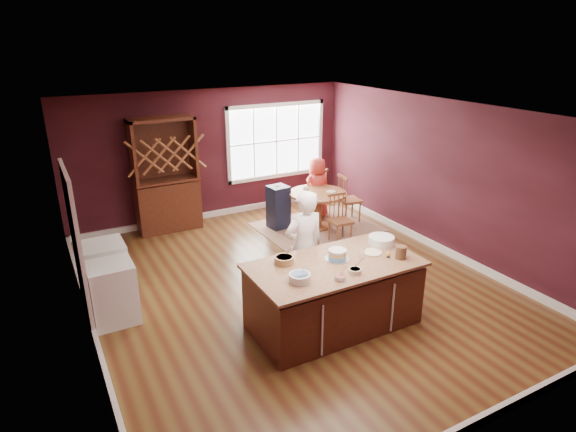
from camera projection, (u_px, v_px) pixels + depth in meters
The scene contains 28 objects.
room_shell at pixel (293, 204), 7.14m from camera, with size 7.00×7.00×7.00m.
window at pixel (276, 141), 10.61m from camera, with size 2.36×0.10×1.66m, color white, non-canonical shape.
doorway at pixel (77, 249), 6.43m from camera, with size 0.08×1.26×2.13m, color white, non-canonical shape.
kitchen_island at pixel (333, 296), 6.43m from camera, with size 2.26×1.18×0.92m.
dining_table at pixel (318, 203), 9.68m from camera, with size 1.16×1.16×0.75m.
baker at pixel (304, 247), 6.89m from camera, with size 0.62×0.41×1.71m, color white.
layer_cake at pixel (337, 254), 6.35m from camera, with size 0.34×0.34×0.14m, color silver, non-canonical shape.
bowl_blue at pixel (300, 278), 5.78m from camera, with size 0.27×0.27×0.10m, color silver.
bowl_yellow at pixel (284, 260), 6.24m from camera, with size 0.26×0.26×0.10m, color tan.
bowl_pink at pixel (340, 278), 5.82m from camera, with size 0.15×0.15×0.05m, color silver.
bowl_olive at pixel (355, 271), 5.99m from camera, with size 0.16×0.16×0.06m, color beige.
drinking_glass at pixel (362, 253), 6.37m from camera, with size 0.07×0.07×0.14m, color white.
dinner_plate at pixel (372, 252), 6.55m from camera, with size 0.25×0.25×0.02m, color #F6F0CB.
white_tub at pixel (381, 241), 6.79m from camera, with size 0.36×0.36×0.12m, color white.
stoneware_crock at pixel (401, 252), 6.37m from camera, with size 0.15×0.15×0.18m, color #4E2D1F.
toy_figurine at pixel (388, 255), 6.40m from camera, with size 0.05×0.05×0.08m, color yellow, non-canonical shape.
rug at pixel (317, 227), 9.87m from camera, with size 2.31×1.79×0.01m, color brown.
chair_east at pixel (350, 198), 10.03m from camera, with size 0.43×0.41×1.02m, color #985830, non-canonical shape.
chair_south at pixel (341, 219), 9.00m from camera, with size 0.40×0.38×0.94m, color #905C38, non-canonical shape.
chair_north at pixel (315, 191), 10.43m from camera, with size 0.43×0.41×1.03m, color brown, non-canonical shape.
seated_woman at pixel (317, 188), 10.19m from camera, with size 0.64×0.42×1.32m, color red.
high_chair at pixel (278, 206), 9.69m from camera, with size 0.37×0.37×0.92m, color black, non-canonical shape.
toddler at pixel (276, 190), 9.54m from camera, with size 0.18×0.14×0.26m, color #8CA5BF, non-canonical shape.
table_plate at pixel (331, 192), 9.63m from camera, with size 0.19×0.19×0.01m, color beige.
table_cup at pixel (306, 189), 9.62m from camera, with size 0.13×0.13×0.10m, color silver.
hutch at pixel (166, 175), 9.39m from camera, with size 1.23×0.51×2.26m, color #381D10.
washer at pixel (113, 293), 6.52m from camera, with size 0.59×0.57×0.86m, color silver.
dryer at pixel (105, 272), 7.04m from camera, with size 0.62×0.60×0.90m, color silver.
Camera 1 is at (-3.28, -5.89, 3.72)m, focal length 30.00 mm.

